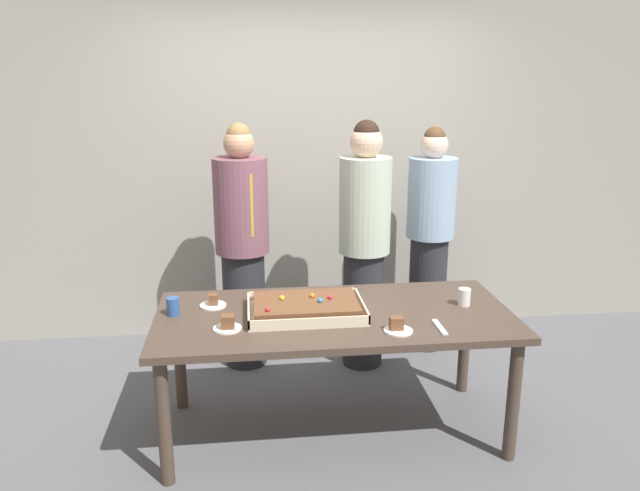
# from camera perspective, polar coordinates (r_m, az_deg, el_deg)

# --- Properties ---
(ground_plane) EXTENTS (12.00, 12.00, 0.00)m
(ground_plane) POSITION_cam_1_polar(r_m,az_deg,el_deg) (3.77, 1.27, -16.68)
(ground_plane) COLOR #5B5B60
(interior_back_panel) EXTENTS (8.00, 0.12, 3.00)m
(interior_back_panel) POSITION_cam_1_polar(r_m,az_deg,el_deg) (4.81, -1.28, 9.45)
(interior_back_panel) COLOR #9E998E
(interior_back_panel) RESTS_ON ground_plane
(party_table) EXTENTS (1.97, 0.91, 0.73)m
(party_table) POSITION_cam_1_polar(r_m,az_deg,el_deg) (3.47, 1.34, -7.47)
(party_table) COLOR #47382D
(party_table) RESTS_ON ground_plane
(sheet_cake) EXTENTS (0.64, 0.45, 0.10)m
(sheet_cake) POSITION_cam_1_polar(r_m,az_deg,el_deg) (3.42, -1.32, -5.74)
(sheet_cake) COLOR beige
(sheet_cake) RESTS_ON party_table
(plated_slice_near_left) EXTENTS (0.15, 0.15, 0.08)m
(plated_slice_near_left) POSITION_cam_1_polar(r_m,az_deg,el_deg) (3.25, -8.52, -7.22)
(plated_slice_near_left) COLOR white
(plated_slice_near_left) RESTS_ON party_table
(plated_slice_near_right) EXTENTS (0.15, 0.15, 0.08)m
(plated_slice_near_right) POSITION_cam_1_polar(r_m,az_deg,el_deg) (3.22, 7.15, -7.47)
(plated_slice_near_right) COLOR white
(plated_slice_near_right) RESTS_ON party_table
(plated_slice_far_left) EXTENTS (0.15, 0.15, 0.07)m
(plated_slice_far_left) POSITION_cam_1_polar(r_m,az_deg,el_deg) (3.58, -9.84, -5.22)
(plated_slice_far_left) COLOR white
(plated_slice_far_left) RESTS_ON party_table
(drink_cup_nearest) EXTENTS (0.07, 0.07, 0.10)m
(drink_cup_nearest) POSITION_cam_1_polar(r_m,az_deg,el_deg) (3.49, -13.42, -5.49)
(drink_cup_nearest) COLOR #2D5199
(drink_cup_nearest) RESTS_ON party_table
(drink_cup_middle) EXTENTS (0.07, 0.07, 0.10)m
(drink_cup_middle) POSITION_cam_1_polar(r_m,az_deg,el_deg) (3.63, 13.18, -4.65)
(drink_cup_middle) COLOR white
(drink_cup_middle) RESTS_ON party_table
(cake_server_utensil) EXTENTS (0.03, 0.20, 0.01)m
(cake_server_utensil) POSITION_cam_1_polar(r_m,az_deg,el_deg) (3.31, 10.99, -7.40)
(cake_server_utensil) COLOR silver
(cake_server_utensil) RESTS_ON party_table
(person_serving_front) EXTENTS (0.35, 0.35, 1.73)m
(person_serving_front) POSITION_cam_1_polar(r_m,az_deg,el_deg) (4.23, 4.11, 0.27)
(person_serving_front) COLOR #28282D
(person_serving_front) RESTS_ON ground_plane
(person_green_shirt_behind) EXTENTS (0.35, 0.35, 1.66)m
(person_green_shirt_behind) POSITION_cam_1_polar(r_m,az_deg,el_deg) (4.59, 10.10, 0.73)
(person_green_shirt_behind) COLOR #28282D
(person_green_shirt_behind) RESTS_ON ground_plane
(person_striped_tie_right) EXTENTS (0.37, 0.37, 1.71)m
(person_striped_tie_right) POSITION_cam_1_polar(r_m,az_deg,el_deg) (4.27, -7.18, 0.04)
(person_striped_tie_right) COLOR #28282D
(person_striped_tie_right) RESTS_ON ground_plane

